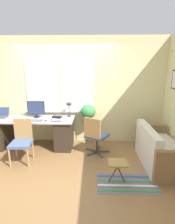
# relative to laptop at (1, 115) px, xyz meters

# --- Properties ---
(ground_plane) EXTENTS (14.00, 14.00, 0.00)m
(ground_plane) POSITION_rel_laptop_xyz_m (1.62, -0.48, -0.79)
(ground_plane) COLOR olive
(wall_back_with_window) EXTENTS (9.00, 0.12, 2.70)m
(wall_back_with_window) POSITION_rel_laptop_xyz_m (1.61, 0.33, 0.56)
(wall_back_with_window) COLOR beige
(wall_back_with_window) RESTS_ON ground_plane
(desk) EXTENTS (2.10, 0.73, 0.74)m
(desk) POSITION_rel_laptop_xyz_m (0.79, -0.11, -0.39)
(desk) COLOR #9EA3A8
(desk) RESTS_ON ground_plane
(laptop) EXTENTS (0.33, 0.32, 0.22)m
(laptop) POSITION_rel_laptop_xyz_m (0.00, 0.00, 0.00)
(laptop) COLOR #4C4C51
(laptop) RESTS_ON desk
(monitor) EXTENTS (0.43, 0.15, 0.41)m
(monitor) POSITION_rel_laptop_xyz_m (0.90, 0.01, 0.16)
(monitor) COLOR black
(monitor) RESTS_ON desk
(keyboard) EXTENTS (0.39, 0.13, 0.02)m
(keyboard) POSITION_rel_laptop_xyz_m (0.94, -0.30, -0.04)
(keyboard) COLOR slate
(keyboard) RESTS_ON desk
(mouse) EXTENTS (0.04, 0.06, 0.03)m
(mouse) POSITION_rel_laptop_xyz_m (1.22, -0.33, -0.03)
(mouse) COLOR black
(mouse) RESTS_ON desk
(desk_lamp) EXTENTS (0.13, 0.13, 0.37)m
(desk_lamp) POSITION_rel_laptop_xyz_m (1.71, 0.11, 0.24)
(desk_lamp) COLOR #2D2D33
(desk_lamp) RESTS_ON desk
(book_stack) EXTENTS (0.23, 0.17, 0.11)m
(book_stack) POSITION_rel_laptop_xyz_m (1.48, -0.29, 0.01)
(book_stack) COLOR purple
(book_stack) RESTS_ON desk
(desk_chair_wooden) EXTENTS (0.44, 0.45, 0.90)m
(desk_chair_wooden) POSITION_rel_laptop_xyz_m (0.81, -0.79, -0.32)
(desk_chair_wooden) COLOR #B2844C
(desk_chair_wooden) RESTS_ON ground_plane
(office_chair_swivel) EXTENTS (0.59, 0.60, 0.90)m
(office_chair_swivel) POSITION_rel_laptop_xyz_m (2.37, -0.44, -0.33)
(office_chair_swivel) COLOR #47474C
(office_chair_swivel) RESTS_ON ground_plane
(couch_loveseat) EXTENTS (0.72, 1.43, 0.79)m
(couch_loveseat) POSITION_rel_laptop_xyz_m (3.66, -0.84, -0.51)
(couch_loveseat) COLOR silver
(couch_loveseat) RESTS_ON ground_plane
(plant_stand) EXTENTS (0.24, 0.24, 0.59)m
(plant_stand) POSITION_rel_laptop_xyz_m (2.18, 0.17, -0.28)
(plant_stand) COLOR #333338
(plant_stand) RESTS_ON ground_plane
(potted_plant) EXTENTS (0.39, 0.39, 0.44)m
(potted_plant) POSITION_rel_laptop_xyz_m (2.18, 0.17, 0.04)
(potted_plant) COLOR #9E6B4C
(potted_plant) RESTS_ON plant_stand
(floor_rug_striped) EXTENTS (1.05, 0.57, 0.01)m
(floor_rug_striped) POSITION_rel_laptop_xyz_m (2.91, -1.51, -0.79)
(floor_rug_striped) COLOR slate
(floor_rug_striped) RESTS_ON ground_plane
(folding_stool) EXTENTS (0.32, 0.27, 0.39)m
(folding_stool) POSITION_rel_laptop_xyz_m (2.74, -1.47, -0.45)
(folding_stool) COLOR olive
(folding_stool) RESTS_ON ground_plane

